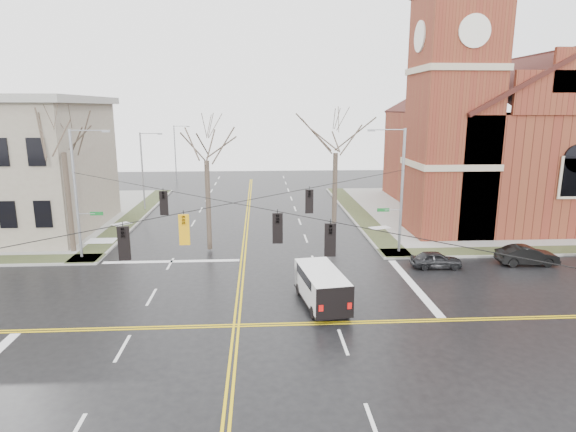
{
  "coord_description": "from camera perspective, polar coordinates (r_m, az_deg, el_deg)",
  "views": [
    {
      "loc": [
        1.24,
        -22.16,
        10.54
      ],
      "look_at": [
        2.93,
        6.0,
        4.18
      ],
      "focal_mm": 30.0,
      "sensor_mm": 36.0,
      "label": 1
    }
  ],
  "objects": [
    {
      "name": "ground",
      "position": [
        24.57,
        -6.15,
        -12.79
      ],
      "size": [
        120.0,
        120.0,
        0.0
      ],
      "primitive_type": "plane",
      "color": "black",
      "rests_on": "ground"
    },
    {
      "name": "sidewalks",
      "position": [
        24.54,
        -6.16,
        -12.63
      ],
      "size": [
        80.0,
        80.0,
        0.17
      ],
      "color": "gray",
      "rests_on": "ground"
    },
    {
      "name": "road_markings",
      "position": [
        24.57,
        -6.15,
        -12.78
      ],
      "size": [
        100.0,
        100.0,
        0.01
      ],
      "color": "gold",
      "rests_on": "ground"
    },
    {
      "name": "church",
      "position": [
        52.54,
        23.5,
        9.37
      ],
      "size": [
        24.28,
        27.48,
        27.5
      ],
      "color": "maroon",
      "rests_on": "ground"
    },
    {
      "name": "signal_pole_ne",
      "position": [
        35.57,
        13.1,
        3.33
      ],
      "size": [
        2.75,
        0.22,
        9.0
      ],
      "color": "gray",
      "rests_on": "ground"
    },
    {
      "name": "signal_pole_nw",
      "position": [
        36.36,
        -23.63,
        2.78
      ],
      "size": [
        2.75,
        0.22,
        9.0
      ],
      "color": "gray",
      "rests_on": "ground"
    },
    {
      "name": "span_wires",
      "position": [
        22.61,
        -6.52,
        1.55
      ],
      "size": [
        23.02,
        23.02,
        0.03
      ],
      "color": "black",
      "rests_on": "ground"
    },
    {
      "name": "traffic_signals",
      "position": [
        22.12,
        -6.56,
        -0.69
      ],
      "size": [
        8.21,
        8.26,
        1.3
      ],
      "color": "black",
      "rests_on": "ground"
    },
    {
      "name": "streetlight_north_a",
      "position": [
        51.9,
        -16.73,
        5.45
      ],
      "size": [
        2.3,
        0.2,
        8.0
      ],
      "color": "gray",
      "rests_on": "ground"
    },
    {
      "name": "streetlight_north_b",
      "position": [
        71.42,
        -13.12,
        7.5
      ],
      "size": [
        2.3,
        0.2,
        8.0
      ],
      "color": "gray",
      "rests_on": "ground"
    },
    {
      "name": "cargo_van",
      "position": [
        26.63,
        3.88,
        -8.01
      ],
      "size": [
        2.67,
        5.29,
        1.93
      ],
      "rotation": [
        0.0,
        0.0,
        0.14
      ],
      "color": "white",
      "rests_on": "ground"
    },
    {
      "name": "parked_car_a",
      "position": [
        33.94,
        17.14,
        -4.97
      ],
      "size": [
        3.42,
        1.51,
        1.14
      ],
      "primitive_type": "imported",
      "rotation": [
        0.0,
        0.0,
        1.52
      ],
      "color": "black",
      "rests_on": "ground"
    },
    {
      "name": "parked_car_b",
      "position": [
        36.9,
        26.48,
        -4.21
      ],
      "size": [
        4.08,
        1.63,
        1.32
      ],
      "primitive_type": "imported",
      "rotation": [
        0.0,
        0.0,
        1.51
      ],
      "color": "black",
      "rests_on": "ground"
    },
    {
      "name": "tree_nw_far",
      "position": [
        37.96,
        -25.11,
        7.57
      ],
      "size": [
        4.0,
        4.0,
        10.94
      ],
      "color": "#392E24",
      "rests_on": "ground"
    },
    {
      "name": "tree_nw_near",
      "position": [
        35.47,
        -9.65,
        7.18
      ],
      "size": [
        4.0,
        4.0,
        9.97
      ],
      "color": "#392E24",
      "rests_on": "ground"
    },
    {
      "name": "tree_ne",
      "position": [
        36.39,
        5.67,
        8.17
      ],
      "size": [
        4.0,
        4.0,
        10.63
      ],
      "color": "#392E24",
      "rests_on": "ground"
    }
  ]
}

